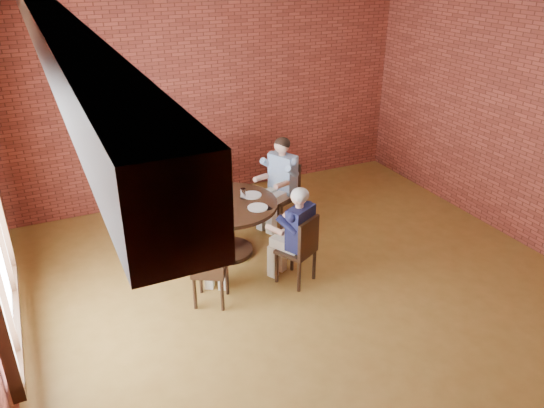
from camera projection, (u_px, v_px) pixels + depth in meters
name	position (u px, v px, depth m)	size (l,w,h in m)	color
floor	(320.00, 302.00, 6.20)	(7.00, 7.00, 0.00)	olive
wall_back	(213.00, 92.00, 8.31)	(7.00, 7.00, 0.00)	brown
ceiling_beam	(44.00, 20.00, 3.83)	(0.22, 6.90, 0.26)	black
dining_table	(227.00, 218.00, 6.98)	(1.35, 1.35, 0.75)	black
chair_a	(284.00, 190.00, 7.81)	(0.57, 0.57, 0.94)	black
diner_a	(280.00, 182.00, 7.68)	(0.53, 0.65, 1.33)	#436AAE
chair_b	(213.00, 188.00, 7.91)	(0.46, 0.46, 0.91)	black
diner_b	(213.00, 182.00, 7.78)	(0.50, 0.61, 1.28)	#92A2BA
chair_c	(135.00, 216.00, 7.06)	(0.58, 0.58, 0.94)	black
diner_c	(140.00, 206.00, 6.99)	(0.53, 0.65, 1.34)	brown
chair_d	(209.00, 269.00, 5.95)	(0.52, 0.52, 0.88)	black
diner_d	(209.00, 256.00, 5.96)	(0.47, 0.57, 1.23)	tan
chair_e	(301.00, 248.00, 6.36)	(0.53, 0.53, 0.90)	black
diner_e	(296.00, 236.00, 6.34)	(0.49, 0.60, 1.26)	#15173D
plate_a	(252.00, 195.00, 7.08)	(0.26, 0.26, 0.01)	white
plate_b	(204.00, 193.00, 7.15)	(0.26, 0.26, 0.01)	white
plate_c	(188.00, 210.00, 6.68)	(0.26, 0.26, 0.01)	white
plate_d	(258.00, 207.00, 6.74)	(0.26, 0.26, 0.01)	white
glass_a	(243.00, 194.00, 6.98)	(0.07, 0.07, 0.14)	white
glass_b	(226.00, 191.00, 7.03)	(0.07, 0.07, 0.14)	white
glass_c	(199.00, 194.00, 6.95)	(0.07, 0.07, 0.14)	white
glass_d	(213.00, 199.00, 6.83)	(0.07, 0.07, 0.14)	white
glass_e	(208.00, 202.00, 6.74)	(0.07, 0.07, 0.14)	white
glass_f	(226.00, 211.00, 6.51)	(0.07, 0.07, 0.14)	white
glass_g	(231.00, 203.00, 6.73)	(0.07, 0.07, 0.14)	white
smartphone	(267.00, 207.00, 6.75)	(0.08, 0.15, 0.01)	black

